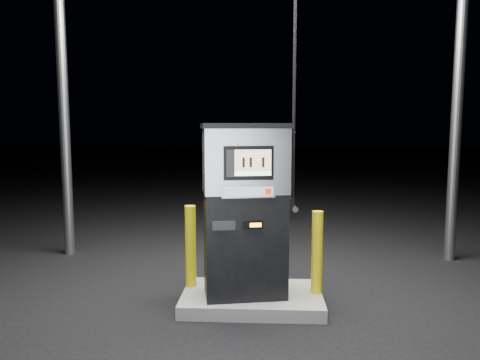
{
  "coord_description": "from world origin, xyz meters",
  "views": [
    {
      "loc": [
        0.13,
        -5.21,
        2.07
      ],
      "look_at": [
        -0.14,
        0.0,
        1.46
      ],
      "focal_mm": 35.0,
      "sensor_mm": 36.0,
      "label": 1
    }
  ],
  "objects": [
    {
      "name": "fuel_dispenser",
      "position": [
        -0.08,
        -0.08,
        1.15
      ],
      "size": [
        1.11,
        0.74,
        4.02
      ],
      "rotation": [
        0.0,
        0.0,
        0.18
      ],
      "color": "black",
      "rests_on": "pump_island"
    },
    {
      "name": "pump_island",
      "position": [
        0.0,
        0.0,
        0.07
      ],
      "size": [
        1.6,
        1.0,
        0.15
      ],
      "primitive_type": "cube",
      "color": "#62615D",
      "rests_on": "ground"
    },
    {
      "name": "ground",
      "position": [
        0.0,
        0.0,
        0.0
      ],
      "size": [
        80.0,
        80.0,
        0.0
      ],
      "primitive_type": "plane",
      "color": "black",
      "rests_on": "ground"
    },
    {
      "name": "bollard_right",
      "position": [
        0.74,
        0.04,
        0.63
      ],
      "size": [
        0.15,
        0.15,
        0.95
      ],
      "primitive_type": "cylinder",
      "rotation": [
        0.0,
        0.0,
        0.19
      ],
      "color": "#DAC40C",
      "rests_on": "pump_island"
    },
    {
      "name": "bollard_left",
      "position": [
        -0.74,
        0.19,
        0.64
      ],
      "size": [
        0.16,
        0.16,
        0.97
      ],
      "primitive_type": "cylinder",
      "rotation": [
        0.0,
        0.0,
        -0.32
      ],
      "color": "#DAC40C",
      "rests_on": "pump_island"
    }
  ]
}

